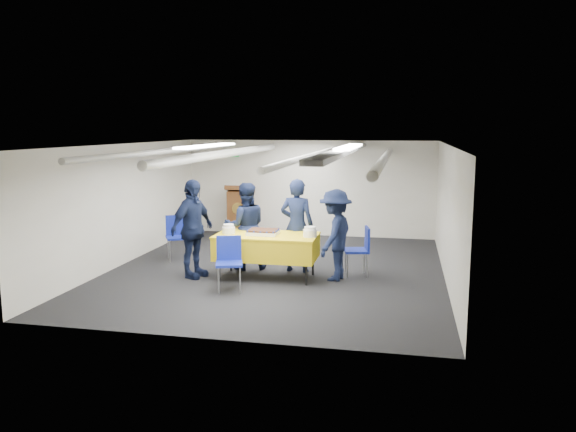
% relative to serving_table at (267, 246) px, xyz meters
% --- Properties ---
extents(ground, '(7.00, 7.00, 0.00)m').
position_rel_serving_table_xyz_m(ground, '(0.05, 0.55, -0.56)').
color(ground, black).
rests_on(ground, ground).
extents(room_shell, '(6.00, 7.00, 2.30)m').
position_rel_serving_table_xyz_m(room_shell, '(0.15, 0.96, 1.25)').
color(room_shell, silver).
rests_on(room_shell, ground).
extents(serving_table, '(1.76, 0.92, 0.77)m').
position_rel_serving_table_xyz_m(serving_table, '(0.00, 0.00, 0.00)').
color(serving_table, black).
rests_on(serving_table, ground).
extents(sheet_cake, '(0.53, 0.41, 0.09)m').
position_rel_serving_table_xyz_m(sheet_cake, '(-0.06, -0.01, 0.26)').
color(sheet_cake, white).
rests_on(sheet_cake, serving_table).
extents(plate_stack_left, '(0.23, 0.23, 0.17)m').
position_rel_serving_table_xyz_m(plate_stack_left, '(-0.67, -0.05, 0.29)').
color(plate_stack_left, white).
rests_on(plate_stack_left, serving_table).
extents(plate_stack_right, '(0.23, 0.23, 0.17)m').
position_rel_serving_table_xyz_m(plate_stack_right, '(0.77, -0.05, 0.29)').
color(plate_stack_right, white).
rests_on(plate_stack_right, serving_table).
extents(podium, '(0.62, 0.53, 1.25)m').
position_rel_serving_table_xyz_m(podium, '(-1.55, 3.60, 0.05)').
color(podium, brown).
rests_on(podium, ground).
extents(chair_near, '(0.53, 0.53, 0.87)m').
position_rel_serving_table_xyz_m(chair_near, '(-0.42, -0.83, -0.03)').
color(chair_near, gray).
rests_on(chair_near, ground).
extents(chair_right, '(0.50, 0.50, 0.87)m').
position_rel_serving_table_xyz_m(chair_right, '(1.60, 0.49, -0.03)').
color(chair_right, gray).
rests_on(chair_right, ground).
extents(chair_left, '(0.57, 0.57, 0.87)m').
position_rel_serving_table_xyz_m(chair_left, '(-2.10, 1.02, -0.03)').
color(chair_left, gray).
rests_on(chair_left, ground).
extents(sailor_a, '(0.66, 0.47, 1.70)m').
position_rel_serving_table_xyz_m(sailor_a, '(0.43, 0.55, 0.29)').
color(sailor_a, black).
rests_on(sailor_a, ground).
extents(sailor_b, '(0.95, 0.85, 1.61)m').
position_rel_serving_table_xyz_m(sailor_b, '(-0.54, 0.53, 0.25)').
color(sailor_b, black).
rests_on(sailor_b, ground).
extents(sailor_c, '(0.73, 1.09, 1.72)m').
position_rel_serving_table_xyz_m(sailor_c, '(-1.28, -0.22, 0.30)').
color(sailor_c, black).
rests_on(sailor_c, ground).
extents(sailor_d, '(0.79, 1.12, 1.57)m').
position_rel_serving_table_xyz_m(sailor_d, '(1.18, 0.13, 0.23)').
color(sailor_d, black).
rests_on(sailor_d, ground).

